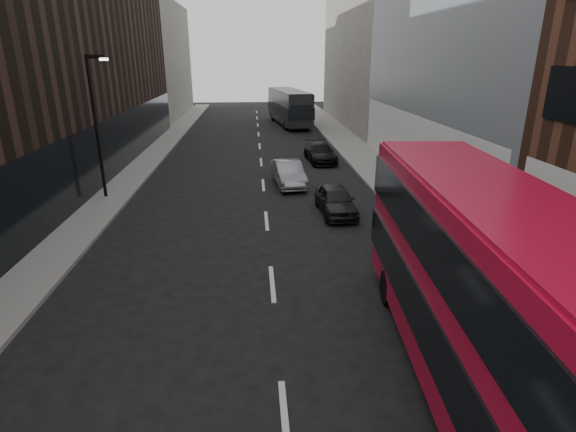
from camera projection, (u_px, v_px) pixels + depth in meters
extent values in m
cube|color=slate|center=(369.00, 162.00, 31.28)|extent=(3.00, 80.00, 0.15)
cube|color=slate|center=(142.00, 166.00, 30.16)|extent=(2.00, 80.00, 0.15)
cube|color=silver|center=(414.00, 147.00, 27.03)|extent=(0.35, 21.00, 3.80)
cube|color=slate|center=(367.00, 36.00, 46.40)|extent=(5.00, 24.00, 18.00)
cube|color=black|center=(98.00, 57.00, 32.27)|extent=(5.00, 24.00, 14.00)
cube|color=slate|center=(158.00, 61.00, 53.09)|extent=(5.00, 20.00, 13.00)
cylinder|color=black|center=(96.00, 129.00, 22.36)|extent=(0.16, 0.16, 7.00)
cube|color=black|center=(95.00, 57.00, 21.25)|extent=(0.90, 0.15, 0.18)
cube|color=#FFF2CC|center=(104.00, 59.00, 21.32)|extent=(0.35, 0.22, 0.12)
cube|color=#B90B2A|center=(485.00, 289.00, 9.43)|extent=(3.47, 11.47, 4.11)
cube|color=black|center=(480.00, 317.00, 9.65)|extent=(3.59, 11.53, 1.13)
cube|color=black|center=(492.00, 242.00, 9.06)|extent=(3.59, 11.53, 1.13)
cube|color=black|center=(413.00, 219.00, 14.95)|extent=(2.18, 0.26, 1.44)
cube|color=#B90B2A|center=(500.00, 194.00, 8.72)|extent=(3.33, 11.01, 0.12)
cylinder|color=black|center=(388.00, 288.00, 13.49)|extent=(0.39, 1.05, 1.03)
cylinder|color=black|center=(464.00, 288.00, 13.49)|extent=(0.39, 1.05, 1.03)
cube|color=black|center=(289.00, 106.00, 48.17)|extent=(4.04, 11.44, 3.16)
cube|color=black|center=(289.00, 108.00, 48.24)|extent=(4.17, 11.51, 1.12)
cube|color=black|center=(302.00, 113.00, 43.01)|extent=(2.15, 0.37, 1.43)
cube|color=black|center=(279.00, 102.00, 53.37)|extent=(2.15, 0.37, 1.43)
cube|color=black|center=(289.00, 91.00, 47.63)|extent=(3.88, 10.98, 0.12)
cylinder|color=black|center=(273.00, 116.00, 51.75)|extent=(0.44, 1.05, 1.02)
cylinder|color=black|center=(292.00, 116.00, 52.19)|extent=(0.44, 1.05, 1.02)
cylinder|color=black|center=(286.00, 125.00, 45.15)|extent=(0.44, 1.05, 1.02)
cylinder|color=black|center=(307.00, 124.00, 45.60)|extent=(0.44, 1.05, 1.02)
imported|color=black|center=(336.00, 200.00, 21.20)|extent=(1.73, 3.96, 1.33)
imported|color=gray|center=(288.00, 173.00, 25.83)|extent=(1.89, 4.36, 1.39)
imported|color=black|center=(320.00, 153.00, 31.66)|extent=(2.12, 4.54, 1.28)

